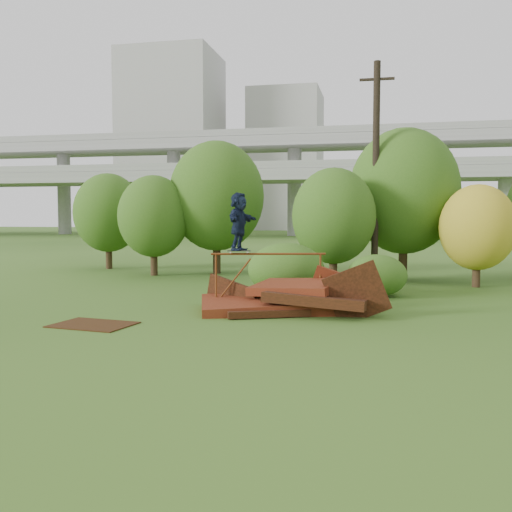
% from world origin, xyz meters
% --- Properties ---
extents(ground, '(240.00, 240.00, 0.00)m').
position_xyz_m(ground, '(0.00, 0.00, 0.00)').
color(ground, '#2D5116').
rests_on(ground, ground).
extents(scrap_pile, '(5.75, 3.44, 1.89)m').
position_xyz_m(scrap_pile, '(0.13, 1.81, 0.34)').
color(scrap_pile, '#511D0E').
rests_on(scrap_pile, ground).
extents(grind_rail, '(3.37, 0.87, 1.68)m').
position_xyz_m(grind_rail, '(-0.49, 2.33, 1.27)').
color(grind_rail, '#66310F').
rests_on(grind_rail, ground).
extents(skateboard, '(0.73, 0.35, 0.07)m').
position_xyz_m(skateboard, '(-1.35, 2.12, 1.74)').
color(skateboard, black).
rests_on(skateboard, grind_rail).
extents(skater, '(0.79, 1.68, 1.74)m').
position_xyz_m(skater, '(-1.35, 2.12, 2.62)').
color(skater, '#121A31').
rests_on(skater, skateboard).
extents(flat_plate, '(2.15, 1.67, 0.03)m').
position_xyz_m(flat_plate, '(-4.35, -1.27, 0.01)').
color(flat_plate, '#341D0B').
rests_on(flat_plate, ground).
extents(tree_0, '(3.32, 3.32, 4.69)m').
position_xyz_m(tree_0, '(-7.55, 10.60, 2.77)').
color(tree_0, black).
rests_on(tree_0, ground).
extents(tree_1, '(4.60, 4.60, 6.39)m').
position_xyz_m(tree_1, '(-4.93, 12.12, 3.74)').
color(tree_1, black).
rests_on(tree_1, ground).
extents(tree_2, '(3.34, 3.34, 4.71)m').
position_xyz_m(tree_2, '(0.98, 8.49, 2.78)').
color(tree_2, black).
rests_on(tree_2, ground).
extents(tree_3, '(4.76, 4.76, 6.60)m').
position_xyz_m(tree_3, '(3.81, 11.27, 3.86)').
color(tree_3, black).
rests_on(tree_3, ground).
extents(tree_4, '(2.91, 2.91, 4.02)m').
position_xyz_m(tree_4, '(6.51, 9.07, 2.34)').
color(tree_4, black).
rests_on(tree_4, ground).
extents(tree_6, '(3.60, 3.60, 5.03)m').
position_xyz_m(tree_6, '(-11.21, 13.32, 2.95)').
color(tree_6, black).
rests_on(tree_6, ground).
extents(shrub_left, '(2.68, 2.48, 1.86)m').
position_xyz_m(shrub_left, '(-0.39, 5.09, 0.93)').
color(shrub_left, '#214412').
rests_on(shrub_left, ground).
extents(shrub_right, '(2.07, 1.89, 1.46)m').
position_xyz_m(shrub_right, '(2.71, 5.58, 0.73)').
color(shrub_right, '#214412').
rests_on(shrub_right, ground).
extents(utility_pole, '(1.40, 0.28, 9.05)m').
position_xyz_m(utility_pole, '(2.59, 9.60, 4.60)').
color(utility_pole, black).
rests_on(utility_pole, ground).
extents(freeway_overpass, '(160.00, 15.00, 13.70)m').
position_xyz_m(freeway_overpass, '(0.00, 62.92, 10.32)').
color(freeway_overpass, gray).
rests_on(freeway_overpass, ground).
extents(building_left, '(18.00, 16.00, 35.00)m').
position_xyz_m(building_left, '(-38.00, 95.00, 17.50)').
color(building_left, '#9E9E99').
rests_on(building_left, ground).
extents(building_right, '(14.00, 14.00, 28.00)m').
position_xyz_m(building_right, '(-16.00, 102.00, 14.00)').
color(building_right, '#9E9E99').
rests_on(building_right, ground).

